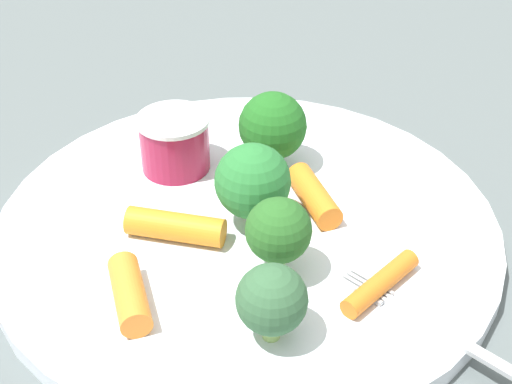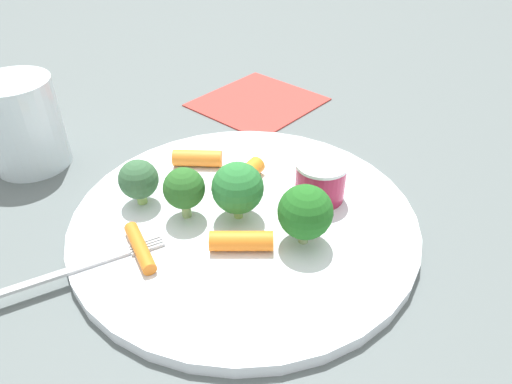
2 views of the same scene
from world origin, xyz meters
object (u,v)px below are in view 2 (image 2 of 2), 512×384
carrot_stick_0 (242,178)px  drinking_glass (23,124)px  broccoli_floret_1 (305,212)px  carrot_stick_2 (241,241)px  plate (244,220)px  sauce_cup (319,178)px  carrot_stick_1 (140,247)px  broccoli_floret_3 (139,180)px  napkin (258,102)px  broccoli_floret_0 (236,186)px  carrot_stick_3 (197,158)px  fork (45,279)px  broccoli_floret_2 (184,189)px

carrot_stick_0 → drinking_glass: drinking_glass is taller
broccoli_floret_1 → carrot_stick_2: 0.06m
carrot_stick_2 → carrot_stick_0: bearing=-110.0°
plate → sauce_cup: sauce_cup is taller
sauce_cup → carrot_stick_2: sauce_cup is taller
carrot_stick_2 → drinking_glass: size_ratio=0.54×
carrot_stick_1 → broccoli_floret_3: bearing=-101.5°
carrot_stick_2 → napkin: (-0.12, -0.27, -0.02)m
broccoli_floret_0 → drinking_glass: (0.17, -0.18, 0.00)m
carrot_stick_0 → carrot_stick_2: same height
carrot_stick_0 → carrot_stick_1: bearing=28.3°
carrot_stick_3 → broccoli_floret_1: bearing=109.3°
carrot_stick_1 → napkin: carrot_stick_1 is taller
carrot_stick_0 → drinking_glass: size_ratio=0.62×
napkin → plate: bearing=65.8°
carrot_stick_1 → napkin: 0.32m
carrot_stick_0 → fork: (0.18, 0.06, -0.01)m
carrot_stick_0 → napkin: (-0.09, -0.19, -0.02)m
plate → napkin: size_ratio=2.10×
carrot_stick_0 → fork: size_ratio=0.30×
sauce_cup → carrot_stick_1: 0.17m
sauce_cup → carrot_stick_3: bearing=-45.0°
broccoli_floret_1 → napkin: size_ratio=0.37×
carrot_stick_2 → fork: 0.16m
broccoli_floret_2 → sauce_cup: bearing=173.1°
sauce_cup → broccoli_floret_1: broccoli_floret_1 is taller
broccoli_floret_3 → carrot_stick_0: bearing=175.0°
broccoli_floret_3 → fork: bearing=39.2°
plate → napkin: 0.26m
plate → sauce_cup: 0.08m
broccoli_floret_2 → fork: (0.12, 0.04, -0.03)m
sauce_cup → broccoli_floret_2: (0.12, -0.02, 0.01)m
broccoli_floret_0 → napkin: (-0.11, -0.23, -0.04)m
napkin → sauce_cup: bearing=82.8°
plate → broccoli_floret_3: size_ratio=7.00×
broccoli_floret_0 → carrot_stick_3: (0.01, -0.09, -0.02)m
plate → broccoli_floret_0: (0.01, -0.00, 0.04)m
sauce_cup → drinking_glass: bearing=-35.3°
broccoli_floret_0 → carrot_stick_1: broccoli_floret_0 is taller
carrot_stick_1 → sauce_cup: bearing=-174.1°
drinking_glass → carrot_stick_3: bearing=151.7°
carrot_stick_3 → fork: size_ratio=0.26×
broccoli_floret_2 → drinking_glass: size_ratio=0.51×
broccoli_floret_2 → carrot_stick_2: size_ratio=0.94×
broccoli_floret_1 → fork: (0.21, -0.03, -0.03)m
broccoli_floret_2 → napkin: broccoli_floret_2 is taller
broccoli_floret_2 → carrot_stick_3: size_ratio=0.98×
broccoli_floret_0 → carrot_stick_2: size_ratio=1.05×
sauce_cup → broccoli_floret_0: 0.08m
drinking_glass → napkin: drinking_glass is taller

